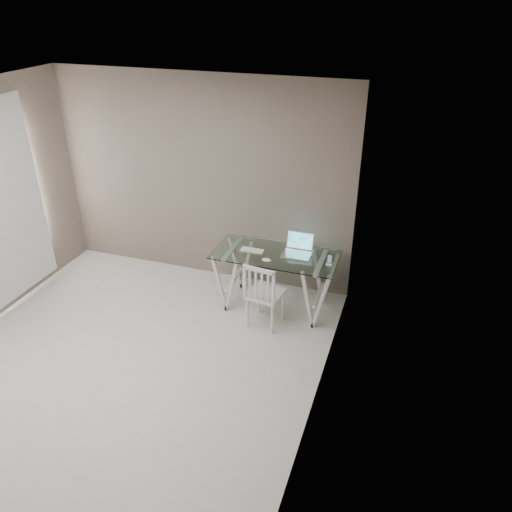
{
  "coord_description": "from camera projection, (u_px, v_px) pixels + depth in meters",
  "views": [
    {
      "loc": [
        2.61,
        -3.33,
        3.59
      ],
      "look_at": [
        1.02,
        1.42,
        0.85
      ],
      "focal_mm": 35.0,
      "sensor_mm": 36.0,
      "label": 1
    }
  ],
  "objects": [
    {
      "name": "laptop",
      "position": [
        298.0,
        249.0,
        5.97
      ],
      "size": [
        0.34,
        0.31,
        0.23
      ],
      "color": "silver",
      "rests_on": "desk"
    },
    {
      "name": "desk",
      "position": [
        275.0,
        280.0,
        6.14
      ],
      "size": [
        1.5,
        0.7,
        0.75
      ],
      "color": "silver",
      "rests_on": "ground"
    },
    {
      "name": "phone_dock",
      "position": [
        329.0,
        262.0,
        5.73
      ],
      "size": [
        0.07,
        0.07,
        0.12
      ],
      "color": "white",
      "rests_on": "desk"
    },
    {
      "name": "keyboard",
      "position": [
        252.0,
        250.0,
        6.04
      ],
      "size": [
        0.3,
        0.13,
        0.01
      ],
      "primitive_type": "cube",
      "color": "silver",
      "rests_on": "desk"
    },
    {
      "name": "room",
      "position": [
        91.0,
        224.0,
        4.43
      ],
      "size": [
        4.5,
        4.52,
        2.71
      ],
      "color": "beige",
      "rests_on": "ground"
    },
    {
      "name": "mouse",
      "position": [
        267.0,
        260.0,
        5.8
      ],
      "size": [
        0.11,
        0.07,
        0.04
      ],
      "primitive_type": "ellipsoid",
      "color": "silver",
      "rests_on": "desk"
    },
    {
      "name": "chair",
      "position": [
        263.0,
        293.0,
        5.72
      ],
      "size": [
        0.44,
        0.44,
        0.86
      ],
      "rotation": [
        0.0,
        0.0,
        -0.12
      ],
      "color": "silver",
      "rests_on": "ground"
    }
  ]
}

